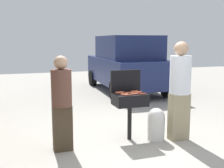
{
  "coord_description": "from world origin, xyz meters",
  "views": [
    {
      "loc": [
        -2.02,
        -4.45,
        1.86
      ],
      "look_at": [
        -0.24,
        0.76,
        1.0
      ],
      "focal_mm": 44.77,
      "sensor_mm": 36.0,
      "label": 1
    }
  ],
  "objects_px": {
    "hot_dog_9": "(133,93)",
    "hot_dog_4": "(125,95)",
    "person_right": "(180,87)",
    "parked_minivan": "(126,63)",
    "hot_dog_13": "(119,92)",
    "hot_dog_14": "(139,92)",
    "hot_dog_11": "(121,92)",
    "hot_dog_12": "(125,94)",
    "hot_dog_8": "(120,93)",
    "hot_dog_0": "(135,91)",
    "hot_dog_3": "(129,93)",
    "hot_dog_6": "(136,93)",
    "person_left": "(62,100)",
    "propane_tank": "(156,124)",
    "bbq_grill": "(130,101)",
    "hot_dog_5": "(128,95)",
    "hot_dog_1": "(134,94)",
    "hot_dog_2": "(142,94)",
    "hot_dog_10": "(134,92)",
    "hot_dog_15": "(124,94)",
    "hot_dog_7": "(138,92)"
  },
  "relations": [
    {
      "from": "hot_dog_13",
      "to": "propane_tank",
      "type": "bearing_deg",
      "value": -28.46
    },
    {
      "from": "hot_dog_7",
      "to": "hot_dog_8",
      "type": "relative_size",
      "value": 1.0
    },
    {
      "from": "hot_dog_11",
      "to": "hot_dog_14",
      "type": "distance_m",
      "value": 0.33
    },
    {
      "from": "hot_dog_3",
      "to": "hot_dog_8",
      "type": "relative_size",
      "value": 1.0
    },
    {
      "from": "bbq_grill",
      "to": "hot_dog_5",
      "type": "xyz_separation_m",
      "value": [
        -0.1,
        -0.16,
        0.15
      ]
    },
    {
      "from": "hot_dog_4",
      "to": "hot_dog_12",
      "type": "xyz_separation_m",
      "value": [
        0.04,
        0.09,
        0.0
      ]
    },
    {
      "from": "hot_dog_2",
      "to": "hot_dog_14",
      "type": "height_order",
      "value": "same"
    },
    {
      "from": "hot_dog_3",
      "to": "propane_tank",
      "type": "distance_m",
      "value": 0.78
    },
    {
      "from": "hot_dog_6",
      "to": "hot_dog_15",
      "type": "height_order",
      "value": "same"
    },
    {
      "from": "hot_dog_3",
      "to": "hot_dog_7",
      "type": "distance_m",
      "value": 0.21
    },
    {
      "from": "hot_dog_4",
      "to": "hot_dog_11",
      "type": "xyz_separation_m",
      "value": [
        0.02,
        0.23,
        0.0
      ]
    },
    {
      "from": "person_left",
      "to": "hot_dog_3",
      "type": "bearing_deg",
      "value": 16.03
    },
    {
      "from": "hot_dog_13",
      "to": "hot_dog_14",
      "type": "distance_m",
      "value": 0.38
    },
    {
      "from": "hot_dog_5",
      "to": "hot_dog_13",
      "type": "bearing_deg",
      "value": 103.9
    },
    {
      "from": "hot_dog_1",
      "to": "hot_dog_4",
      "type": "relative_size",
      "value": 1.0
    },
    {
      "from": "hot_dog_9",
      "to": "hot_dog_15",
      "type": "xyz_separation_m",
      "value": [
        -0.21,
        -0.06,
        0.0
      ]
    },
    {
      "from": "hot_dog_5",
      "to": "hot_dog_10",
      "type": "bearing_deg",
      "value": 46.82
    },
    {
      "from": "hot_dog_3",
      "to": "hot_dog_14",
      "type": "xyz_separation_m",
      "value": [
        0.2,
        -0.02,
        0.0
      ]
    },
    {
      "from": "bbq_grill",
      "to": "hot_dog_9",
      "type": "bearing_deg",
      "value": -22.64
    },
    {
      "from": "hot_dog_2",
      "to": "person_left",
      "type": "xyz_separation_m",
      "value": [
        -1.47,
        0.03,
        -0.02
      ]
    },
    {
      "from": "hot_dog_0",
      "to": "hot_dog_4",
      "type": "bearing_deg",
      "value": -140.1
    },
    {
      "from": "hot_dog_1",
      "to": "hot_dog_8",
      "type": "height_order",
      "value": "same"
    },
    {
      "from": "hot_dog_2",
      "to": "hot_dog_11",
      "type": "distance_m",
      "value": 0.41
    },
    {
      "from": "hot_dog_4",
      "to": "hot_dog_14",
      "type": "relative_size",
      "value": 1.0
    },
    {
      "from": "hot_dog_2",
      "to": "hot_dog_3",
      "type": "xyz_separation_m",
      "value": [
        -0.2,
        0.19,
        0.0
      ]
    },
    {
      "from": "propane_tank",
      "to": "bbq_grill",
      "type": "bearing_deg",
      "value": 155.95
    },
    {
      "from": "hot_dog_14",
      "to": "hot_dog_12",
      "type": "bearing_deg",
      "value": -173.45
    },
    {
      "from": "hot_dog_1",
      "to": "hot_dog_4",
      "type": "bearing_deg",
      "value": -179.19
    },
    {
      "from": "hot_dog_4",
      "to": "hot_dog_10",
      "type": "height_order",
      "value": "same"
    },
    {
      "from": "hot_dog_6",
      "to": "hot_dog_15",
      "type": "xyz_separation_m",
      "value": [
        -0.25,
        -0.02,
        0.0
      ]
    },
    {
      "from": "hot_dog_11",
      "to": "hot_dog_12",
      "type": "distance_m",
      "value": 0.14
    },
    {
      "from": "hot_dog_7",
      "to": "hot_dog_4",
      "type": "bearing_deg",
      "value": -153.5
    },
    {
      "from": "hot_dog_4",
      "to": "hot_dog_5",
      "type": "height_order",
      "value": "same"
    },
    {
      "from": "hot_dog_10",
      "to": "hot_dog_11",
      "type": "relative_size",
      "value": 1.0
    },
    {
      "from": "hot_dog_8",
      "to": "hot_dog_9",
      "type": "bearing_deg",
      "value": -20.53
    },
    {
      "from": "hot_dog_13",
      "to": "person_right",
      "type": "bearing_deg",
      "value": -22.29
    },
    {
      "from": "hot_dog_8",
      "to": "hot_dog_15",
      "type": "relative_size",
      "value": 1.0
    },
    {
      "from": "hot_dog_4",
      "to": "hot_dog_10",
      "type": "relative_size",
      "value": 1.0
    },
    {
      "from": "hot_dog_11",
      "to": "hot_dog_14",
      "type": "relative_size",
      "value": 1.0
    },
    {
      "from": "hot_dog_0",
      "to": "propane_tank",
      "type": "xyz_separation_m",
      "value": [
        0.3,
        -0.34,
        -0.58
      ]
    },
    {
      "from": "hot_dog_8",
      "to": "parked_minivan",
      "type": "bearing_deg",
      "value": 66.87
    },
    {
      "from": "bbq_grill",
      "to": "hot_dog_1",
      "type": "height_order",
      "value": "hot_dog_1"
    },
    {
      "from": "hot_dog_3",
      "to": "hot_dog_4",
      "type": "distance_m",
      "value": 0.2
    },
    {
      "from": "person_right",
      "to": "parked_minivan",
      "type": "distance_m",
      "value": 5.15
    },
    {
      "from": "parked_minivan",
      "to": "hot_dog_12",
      "type": "bearing_deg",
      "value": 69.95
    },
    {
      "from": "hot_dog_3",
      "to": "hot_dog_6",
      "type": "height_order",
      "value": "same"
    },
    {
      "from": "hot_dog_9",
      "to": "hot_dog_4",
      "type": "bearing_deg",
      "value": -155.24
    },
    {
      "from": "hot_dog_14",
      "to": "hot_dog_11",
      "type": "bearing_deg",
      "value": 161.97
    },
    {
      "from": "hot_dog_5",
      "to": "hot_dog_12",
      "type": "xyz_separation_m",
      "value": [
        -0.01,
        0.13,
        0.0
      ]
    },
    {
      "from": "hot_dog_1",
      "to": "hot_dog_11",
      "type": "distance_m",
      "value": 0.29
    }
  ]
}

